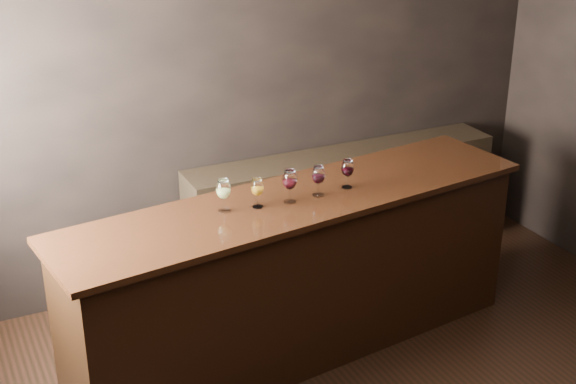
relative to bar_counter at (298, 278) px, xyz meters
name	(u,v)px	position (x,y,z in m)	size (l,w,h in m)	color
room_shell	(371,138)	(-0.06, -0.92, 1.27)	(5.02, 4.52, 2.81)	black
bar_counter	(298,278)	(0.00, 0.00, 0.00)	(3.08, 0.67, 1.08)	black
bar_top	(298,200)	(0.00, 0.00, 0.56)	(3.18, 0.74, 0.04)	black
back_bar_shelf	(343,207)	(0.90, 1.00, -0.07)	(2.59, 0.40, 0.93)	black
glass_white	(223,190)	(-0.49, 0.01, 0.72)	(0.09, 0.09, 0.21)	white
glass_amber	(257,188)	(-0.29, -0.02, 0.70)	(0.08, 0.08, 0.19)	white
glass_red_a	(290,180)	(-0.08, -0.04, 0.72)	(0.09, 0.09, 0.21)	white
glass_red_b	(318,176)	(0.13, -0.02, 0.71)	(0.08, 0.08, 0.20)	white
glass_red_c	(348,169)	(0.35, 0.01, 0.71)	(0.08, 0.08, 0.19)	white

